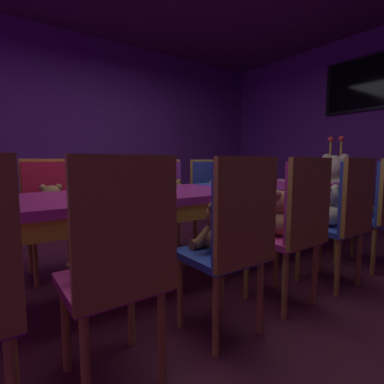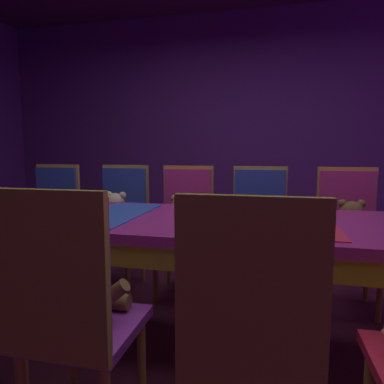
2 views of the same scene
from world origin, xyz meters
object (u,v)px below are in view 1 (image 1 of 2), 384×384
at_px(chair_left_1, 49,204).
at_px(chair_right_1, 121,254).
at_px(teddy_right_1, 108,246).
at_px(teddy_left_2, 118,201).
at_px(chair_right_2, 236,232).
at_px(throne_chair, 339,190).
at_px(teddy_left_1, 52,206).
at_px(chair_right_4, 347,211).
at_px(teddy_right_5, 363,204).
at_px(teddy_left_4, 216,194).
at_px(chair_left_3, 168,195).
at_px(teddy_right_2, 217,230).
at_px(chair_left_5, 244,189).
at_px(teddy_left_3, 175,196).
at_px(teddy_left_5, 252,190).
at_px(chair_right_3, 298,219).
at_px(king_teddy_bear, 332,181).
at_px(banquet_table, 188,199).
at_px(chair_left_4, 208,192).
at_px(chair_left_2, 113,199).
at_px(chair_right_5, 380,203).
at_px(teddy_right_4, 328,208).
at_px(wall_tv, 373,82).
at_px(teddy_right_3, 279,216).

distance_m(chair_left_1, chair_right_1, 1.67).
bearing_deg(teddy_right_1, teddy_left_2, -23.12).
xyz_separation_m(chair_right_2, throne_chair, (-0.83, 2.62, 0.00)).
xyz_separation_m(teddy_left_1, chair_right_4, (1.54, 1.73, 0.00)).
bearing_deg(chair_left_1, teddy_left_2, 74.74).
bearing_deg(teddy_right_5, teddy_left_4, 23.83).
relative_size(chair_left_3, chair_right_1, 1.00).
bearing_deg(teddy_right_2, chair_left_1, 21.55).
xyz_separation_m(teddy_left_2, chair_left_5, (-0.13, 1.80, 0.00)).
height_order(teddy_left_4, teddy_right_2, same).
height_order(teddy_left_1, teddy_left_3, teddy_left_1).
relative_size(teddy_left_5, chair_right_3, 0.36).
bearing_deg(king_teddy_bear, teddy_right_2, 15.53).
height_order(teddy_right_1, teddy_right_5, teddy_right_1).
distance_m(banquet_table, teddy_right_2, 0.74).
bearing_deg(chair_left_4, teddy_right_2, -37.39).
xyz_separation_m(chair_left_2, teddy_right_1, (1.51, -0.58, -0.00)).
distance_m(teddy_left_1, teddy_right_1, 1.37).
xyz_separation_m(chair_left_2, chair_left_4, (0.01, 1.19, 0.00)).
bearing_deg(chair_left_1, chair_left_5, 89.48).
bearing_deg(chair_left_3, teddy_left_2, -77.82).
bearing_deg(teddy_right_5, king_teddy_bear, -46.15).
relative_size(chair_left_4, chair_right_1, 1.00).
height_order(teddy_left_3, teddy_right_5, teddy_left_3).
bearing_deg(teddy_left_3, teddy_right_2, -23.17).
bearing_deg(chair_left_2, teddy_right_2, 1.47).
height_order(chair_left_1, teddy_left_1, chair_left_1).
xyz_separation_m(teddy_right_1, king_teddy_bear, (-0.68, 3.08, 0.12)).
distance_m(teddy_right_5, throne_chair, 1.10).
bearing_deg(king_teddy_bear, chair_left_5, -49.56).
xyz_separation_m(chair_right_5, king_teddy_bear, (-0.82, 0.70, 0.12)).
relative_size(teddy_left_1, teddy_right_4, 0.98).
xyz_separation_m(teddy_left_1, teddy_left_4, (0.01, 1.76, -0.01)).
relative_size(banquet_table, teddy_left_3, 10.87).
bearing_deg(chair_left_3, wall_tv, 73.57).
xyz_separation_m(chair_right_4, wall_tv, (-0.84, 2.26, 1.45)).
xyz_separation_m(banquet_table, chair_right_2, (0.83, -0.27, -0.06)).
bearing_deg(teddy_right_3, chair_right_2, 106.11).
bearing_deg(chair_left_3, teddy_right_2, -21.14).
relative_size(banquet_table, throne_chair, 3.67).
xyz_separation_m(chair_left_1, throne_chair, (0.84, 3.23, 0.00)).
xyz_separation_m(chair_left_1, teddy_right_4, (1.54, 1.73, -0.00)).
xyz_separation_m(chair_left_3, chair_left_4, (-0.00, 0.57, 0.00)).
bearing_deg(chair_right_1, chair_left_3, -36.19).
relative_size(teddy_left_3, chair_right_5, 0.34).
bearing_deg(chair_right_3, chair_right_4, -93.26).
bearing_deg(chair_right_3, teddy_right_3, -0.00).
height_order(teddy_left_3, chair_left_4, chair_left_4).
height_order(banquet_table, chair_right_3, chair_right_3).
distance_m(chair_right_3, chair_right_4, 0.56).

